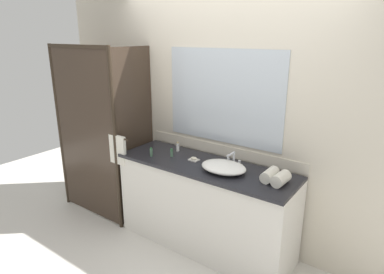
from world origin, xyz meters
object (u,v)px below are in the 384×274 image
at_px(rolled_towel_near_edge, 281,179).
at_px(soap_dish, 194,159).
at_px(faucet, 233,161).
at_px(rolled_towel_middle, 270,175).
at_px(amenity_bottle_lotion, 172,153).
at_px(amenity_bottle_shampoo, 178,147).
at_px(amenity_bottle_conditioner, 151,152).
at_px(sink_basin, 224,167).

bearing_deg(rolled_towel_near_edge, soap_dish, 178.44).
distance_m(faucet, rolled_towel_middle, 0.44).
height_order(soap_dish, amenity_bottle_lotion, amenity_bottle_lotion).
bearing_deg(amenity_bottle_shampoo, amenity_bottle_conditioner, -113.94).
bearing_deg(faucet, amenity_bottle_lotion, -165.42).
height_order(amenity_bottle_conditioner, rolled_towel_middle, rolled_towel_middle).
distance_m(soap_dish, rolled_towel_near_edge, 0.91).
height_order(sink_basin, faucet, faucet).
relative_size(soap_dish, rolled_towel_middle, 0.49).
bearing_deg(rolled_towel_near_edge, amenity_bottle_shampoo, 173.04).
xyz_separation_m(sink_basin, amenity_bottle_lotion, (-0.62, 0.02, -0.00)).
relative_size(soap_dish, amenity_bottle_lotion, 1.21).
bearing_deg(soap_dish, rolled_towel_near_edge, -1.56).
height_order(rolled_towel_near_edge, rolled_towel_middle, rolled_towel_near_edge).
relative_size(amenity_bottle_lotion, rolled_towel_middle, 0.40).
bearing_deg(soap_dish, amenity_bottle_shampoo, 157.79).
bearing_deg(faucet, amenity_bottle_shampoo, 179.72).
xyz_separation_m(sink_basin, soap_dish, (-0.37, 0.06, -0.03)).
xyz_separation_m(amenity_bottle_conditioner, rolled_towel_near_edge, (1.33, 0.13, 0.01)).
xyz_separation_m(amenity_bottle_lotion, amenity_bottle_conditioner, (-0.18, -0.12, 0.00)).
bearing_deg(amenity_bottle_lotion, amenity_bottle_shampoo, 106.98).
bearing_deg(amenity_bottle_conditioner, sink_basin, 7.06).
xyz_separation_m(amenity_bottle_shampoo, amenity_bottle_conditioner, (-0.13, -0.28, -0.01)).
bearing_deg(amenity_bottle_shampoo, soap_dish, -22.21).
distance_m(amenity_bottle_lotion, rolled_towel_near_edge, 1.16).
relative_size(sink_basin, soap_dish, 4.31).
distance_m(faucet, amenity_bottle_lotion, 0.65).
xyz_separation_m(sink_basin, amenity_bottle_shampoo, (-0.67, 0.18, 0.01)).
distance_m(sink_basin, faucet, 0.18).
relative_size(sink_basin, rolled_towel_middle, 2.10).
distance_m(sink_basin, amenity_bottle_shampoo, 0.70).
distance_m(amenity_bottle_lotion, amenity_bottle_conditioner, 0.21).
xyz_separation_m(soap_dish, amenity_bottle_conditioner, (-0.43, -0.16, 0.03)).
distance_m(soap_dish, rolled_towel_middle, 0.80).
distance_m(faucet, soap_dish, 0.39).
bearing_deg(soap_dish, rolled_towel_middle, 0.05).
relative_size(sink_basin, amenity_bottle_conditioner, 4.75).
bearing_deg(rolled_towel_near_edge, sink_basin, -176.18).
bearing_deg(sink_basin, rolled_towel_near_edge, 3.82).
bearing_deg(sink_basin, faucet, 90.00).
relative_size(faucet, amenity_bottle_conditioner, 1.88).
bearing_deg(rolled_towel_near_edge, rolled_towel_middle, 167.01).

